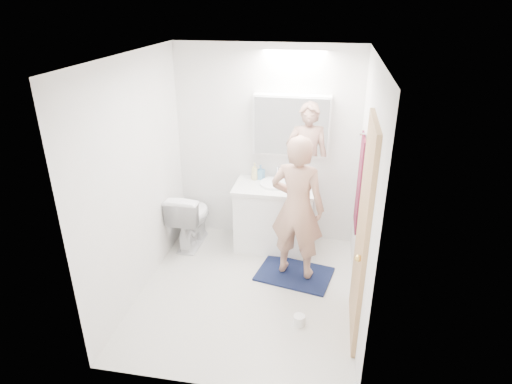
% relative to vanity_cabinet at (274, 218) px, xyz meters
% --- Properties ---
extents(floor, '(2.50, 2.50, 0.00)m').
position_rel_vanity_cabinet_xyz_m(floor, '(-0.15, -0.96, -0.39)').
color(floor, silver).
rests_on(floor, ground).
extents(ceiling, '(2.50, 2.50, 0.00)m').
position_rel_vanity_cabinet_xyz_m(ceiling, '(-0.15, -0.96, 2.01)').
color(ceiling, white).
rests_on(ceiling, floor).
extents(wall_back, '(2.50, 0.00, 2.50)m').
position_rel_vanity_cabinet_xyz_m(wall_back, '(-0.15, 0.29, 0.81)').
color(wall_back, white).
rests_on(wall_back, floor).
extents(wall_front, '(2.50, 0.00, 2.50)m').
position_rel_vanity_cabinet_xyz_m(wall_front, '(-0.15, -2.21, 0.81)').
color(wall_front, white).
rests_on(wall_front, floor).
extents(wall_left, '(0.00, 2.50, 2.50)m').
position_rel_vanity_cabinet_xyz_m(wall_left, '(-1.25, -0.96, 0.81)').
color(wall_left, white).
rests_on(wall_left, floor).
extents(wall_right, '(0.00, 2.50, 2.50)m').
position_rel_vanity_cabinet_xyz_m(wall_right, '(0.95, -0.96, 0.81)').
color(wall_right, white).
rests_on(wall_right, floor).
extents(vanity_cabinet, '(0.90, 0.55, 0.78)m').
position_rel_vanity_cabinet_xyz_m(vanity_cabinet, '(0.00, 0.00, 0.00)').
color(vanity_cabinet, white).
rests_on(vanity_cabinet, floor).
extents(countertop, '(0.95, 0.58, 0.04)m').
position_rel_vanity_cabinet_xyz_m(countertop, '(-0.00, -0.00, 0.41)').
color(countertop, silver).
rests_on(countertop, vanity_cabinet).
extents(sink_basin, '(0.36, 0.36, 0.03)m').
position_rel_vanity_cabinet_xyz_m(sink_basin, '(-0.00, 0.03, 0.45)').
color(sink_basin, white).
rests_on(sink_basin, countertop).
extents(faucet, '(0.02, 0.02, 0.16)m').
position_rel_vanity_cabinet_xyz_m(faucet, '(-0.00, 0.22, 0.51)').
color(faucet, silver).
rests_on(faucet, countertop).
extents(medicine_cabinet, '(0.88, 0.14, 0.70)m').
position_rel_vanity_cabinet_xyz_m(medicine_cabinet, '(0.15, 0.21, 1.11)').
color(medicine_cabinet, white).
rests_on(medicine_cabinet, wall_back).
extents(mirror_panel, '(0.84, 0.01, 0.66)m').
position_rel_vanity_cabinet_xyz_m(mirror_panel, '(0.15, 0.13, 1.11)').
color(mirror_panel, silver).
rests_on(mirror_panel, medicine_cabinet).
extents(toilet, '(0.43, 0.72, 0.72)m').
position_rel_vanity_cabinet_xyz_m(toilet, '(-1.02, -0.11, -0.03)').
color(toilet, white).
rests_on(toilet, floor).
extents(bath_rug, '(0.90, 0.70, 0.02)m').
position_rel_vanity_cabinet_xyz_m(bath_rug, '(0.32, -0.58, -0.38)').
color(bath_rug, '#13183D').
rests_on(bath_rug, floor).
extents(person, '(0.64, 0.49, 1.58)m').
position_rel_vanity_cabinet_xyz_m(person, '(0.32, -0.58, 0.45)').
color(person, tan).
rests_on(person, bath_rug).
extents(door, '(0.04, 0.80, 2.00)m').
position_rel_vanity_cabinet_xyz_m(door, '(0.93, -1.31, 0.61)').
color(door, tan).
rests_on(door, wall_right).
extents(door_knob, '(0.06, 0.06, 0.06)m').
position_rel_vanity_cabinet_xyz_m(door_knob, '(0.89, -1.61, 0.56)').
color(door_knob, gold).
rests_on(door_knob, door).
extents(towel, '(0.02, 0.42, 1.00)m').
position_rel_vanity_cabinet_xyz_m(towel, '(0.93, -0.41, 0.71)').
color(towel, black).
rests_on(towel, wall_right).
extents(towel_hook, '(0.07, 0.02, 0.02)m').
position_rel_vanity_cabinet_xyz_m(towel_hook, '(0.92, -0.41, 1.23)').
color(towel_hook, silver).
rests_on(towel_hook, wall_right).
extents(soap_bottle_a, '(0.11, 0.11, 0.21)m').
position_rel_vanity_cabinet_xyz_m(soap_bottle_a, '(-0.27, 0.15, 0.53)').
color(soap_bottle_a, '#D4CA89').
rests_on(soap_bottle_a, countertop).
extents(soap_bottle_b, '(0.10, 0.10, 0.18)m').
position_rel_vanity_cabinet_xyz_m(soap_bottle_b, '(-0.20, 0.18, 0.52)').
color(soap_bottle_b, '#5A97C1').
rests_on(soap_bottle_b, countertop).
extents(toothbrush_cup, '(0.12, 0.12, 0.10)m').
position_rel_vanity_cabinet_xyz_m(toothbrush_cup, '(0.21, 0.16, 0.48)').
color(toothbrush_cup, '#3F54BE').
rests_on(toothbrush_cup, countertop).
extents(toilet_paper_roll, '(0.11, 0.11, 0.10)m').
position_rel_vanity_cabinet_xyz_m(toilet_paper_roll, '(0.44, -1.37, -0.34)').
color(toilet_paper_roll, white).
rests_on(toilet_paper_roll, floor).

